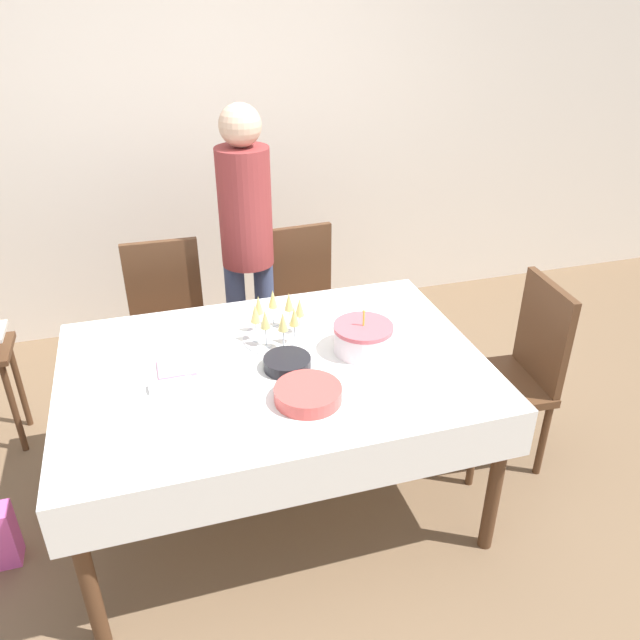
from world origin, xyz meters
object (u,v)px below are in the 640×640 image
dining_chair_right_end (517,367)px  champagne_tray (278,319)px  dining_chair_far_left (169,323)px  plate_stack_main (308,394)px  birthday_cake (363,338)px  dining_chair_far_right (304,304)px  person_standing (246,229)px  plate_stack_dessert (287,363)px

dining_chair_right_end → champagne_tray: size_ratio=3.00×
dining_chair_far_left → plate_stack_main: 1.31m
birthday_cake → dining_chair_far_right: bearing=90.7°
dining_chair_far_left → dining_chair_far_right: bearing=-0.0°
plate_stack_main → person_standing: 1.28m
dining_chair_far_right → plate_stack_main: 1.27m
dining_chair_right_end → plate_stack_dessert: bearing=-177.8°
dining_chair_far_right → birthday_cake: (0.01, -0.92, 0.30)m
dining_chair_far_right → dining_chair_right_end: 1.23m
dining_chair_far_right → person_standing: 0.55m
plate_stack_dessert → champagne_tray: bearing=85.0°
plate_stack_main → dining_chair_right_end: bearing=14.1°
dining_chair_far_right → plate_stack_main: size_ratio=3.69×
dining_chair_far_left → dining_chair_right_end: same height
dining_chair_right_end → plate_stack_dessert: size_ratio=4.89×
plate_stack_main → plate_stack_dessert: bearing=95.4°
dining_chair_right_end → birthday_cake: birthday_cake is taller
plate_stack_dessert → dining_chair_far_right: bearing=71.0°
dining_chair_right_end → plate_stack_main: size_ratio=3.69×
dining_chair_far_right → person_standing: bearing=167.9°
plate_stack_main → person_standing: person_standing is taller
dining_chair_far_left → plate_stack_main: (0.45, -1.20, 0.27)m
birthday_cake → champagne_tray: bearing=147.0°
champagne_tray → plate_stack_main: champagne_tray is taller
dining_chair_far_right → person_standing: (-0.30, 0.06, 0.46)m
plate_stack_main → person_standing: bearing=89.3°
person_standing → plate_stack_dessert: bearing=-92.0°
dining_chair_far_left → champagne_tray: bearing=-57.8°
plate_stack_main → plate_stack_dessert: plate_stack_main is taller
dining_chair_far_left → birthday_cake: bearing=-50.1°
dining_chair_far_left → plate_stack_main: dining_chair_far_left is taller
dining_chair_far_right → dining_chair_right_end: size_ratio=1.00×
dining_chair_far_left → birthday_cake: birthday_cake is taller
dining_chair_far_left → birthday_cake: size_ratio=3.74×
birthday_cake → person_standing: size_ratio=0.16×
dining_chair_right_end → plate_stack_main: 1.18m
plate_stack_dessert → person_standing: 1.05m
plate_stack_main → birthday_cake: bearing=41.0°
plate_stack_main → plate_stack_dessert: 0.24m
dining_chair_right_end → plate_stack_dessert: 1.17m
dining_chair_far_left → dining_chair_far_right: size_ratio=1.00×
dining_chair_far_right → plate_stack_main: bearing=-104.5°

